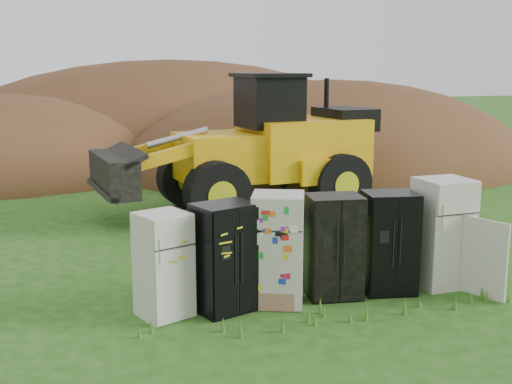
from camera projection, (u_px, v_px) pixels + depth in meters
ground at (316, 299)px, 10.42m from camera, size 120.00×120.00×0.00m
fridge_leftmost at (163, 265)px, 9.57m from camera, size 0.90×0.89×1.60m
fridge_black_side at (225, 257)px, 9.80m from camera, size 1.06×0.94×1.68m
fridge_sticker at (278, 249)px, 10.07m from camera, size 1.01×0.98×1.78m
fridge_dark_mid at (334, 246)px, 10.39m from camera, size 0.95×0.81×1.68m
fridge_black_right at (389, 242)px, 10.62m from camera, size 0.96×0.84×1.69m
fridge_open_door at (442, 233)px, 10.91m from camera, size 0.88×0.82×1.86m
wheel_loader at (237, 144)px, 16.26m from camera, size 7.62×3.85×3.53m
dirt_mound_right at (329, 168)px, 23.68m from camera, size 15.35×11.26×6.47m
dirt_mound_back at (172, 152)px, 28.25m from camera, size 20.29×13.52×7.98m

